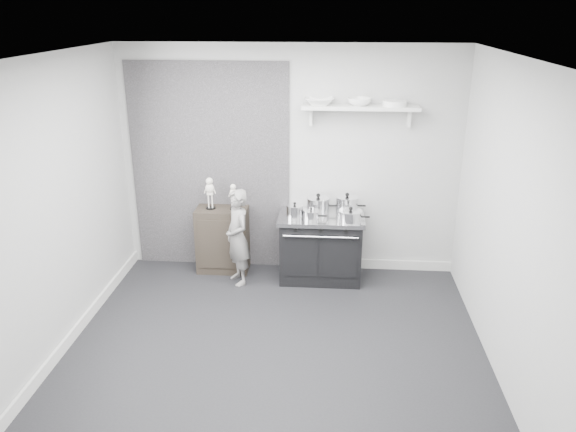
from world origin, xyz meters
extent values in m
plane|color=black|center=(0.00, 0.00, 0.00)|extent=(4.00, 4.00, 0.00)
cube|color=#B5B5B3|center=(0.00, 1.80, 1.35)|extent=(4.00, 0.02, 2.70)
cube|color=#B5B5B3|center=(0.00, -1.80, 1.35)|extent=(4.00, 0.02, 2.70)
cube|color=#B5B5B3|center=(-2.00, 0.00, 1.35)|extent=(0.02, 3.60, 2.70)
cube|color=#B5B5B3|center=(2.00, 0.00, 1.35)|extent=(0.02, 3.60, 2.70)
cube|color=silver|center=(0.00, 0.00, 2.70)|extent=(4.00, 3.60, 0.02)
cube|color=black|center=(-0.95, 1.79, 1.25)|extent=(1.90, 0.02, 2.50)
cube|color=silver|center=(1.00, 1.78, 0.06)|extent=(2.00, 0.03, 0.12)
cube|color=silver|center=(-1.98, 0.00, 0.06)|extent=(0.03, 3.60, 0.12)
cube|color=silver|center=(0.80, 1.67, 2.02)|extent=(1.30, 0.26, 0.04)
cube|color=silver|center=(0.25, 1.74, 1.90)|extent=(0.03, 0.12, 0.20)
cube|color=silver|center=(1.35, 1.74, 1.90)|extent=(0.03, 0.12, 0.20)
cube|color=black|center=(0.40, 1.48, 0.37)|extent=(0.94, 0.56, 0.75)
cube|color=silver|center=(0.40, 1.48, 0.77)|extent=(0.99, 0.60, 0.05)
cube|color=black|center=(0.17, 1.20, 0.39)|extent=(0.39, 0.02, 0.49)
cube|color=black|center=(0.62, 1.20, 0.39)|extent=(0.39, 0.02, 0.49)
cylinder|color=silver|center=(0.40, 1.17, 0.66)|extent=(0.84, 0.02, 0.02)
cylinder|color=black|center=(0.12, 1.18, 0.73)|extent=(0.04, 0.03, 0.04)
cylinder|color=black|center=(0.40, 1.18, 0.73)|extent=(0.04, 0.03, 0.04)
cylinder|color=black|center=(0.68, 1.18, 0.73)|extent=(0.04, 0.03, 0.04)
cube|color=black|center=(-0.80, 1.61, 0.40)|extent=(0.62, 0.36, 0.80)
imported|color=slate|center=(-0.56, 1.29, 0.57)|extent=(0.45, 0.50, 1.14)
cylinder|color=silver|center=(0.09, 1.37, 0.87)|extent=(0.19, 0.19, 0.15)
cylinder|color=silver|center=(0.09, 1.37, 0.95)|extent=(0.20, 0.20, 0.01)
sphere|color=black|center=(0.09, 1.37, 0.98)|extent=(0.03, 0.03, 0.03)
cylinder|color=black|center=(0.23, 1.37, 0.87)|extent=(0.10, 0.02, 0.02)
cylinder|color=silver|center=(0.35, 1.60, 0.88)|extent=(0.27, 0.27, 0.17)
cylinder|color=silver|center=(0.35, 1.60, 0.97)|extent=(0.28, 0.28, 0.01)
sphere|color=black|center=(0.35, 1.60, 1.00)|extent=(0.05, 0.05, 0.05)
cylinder|color=black|center=(0.53, 1.60, 0.88)|extent=(0.10, 0.02, 0.02)
cylinder|color=silver|center=(0.69, 1.60, 0.89)|extent=(0.26, 0.26, 0.19)
cylinder|color=silver|center=(0.69, 1.60, 0.99)|extent=(0.27, 0.27, 0.01)
sphere|color=black|center=(0.69, 1.60, 1.02)|extent=(0.05, 0.05, 0.05)
cylinder|color=black|center=(0.86, 1.60, 0.89)|extent=(0.10, 0.02, 0.02)
cylinder|color=silver|center=(0.73, 1.33, 0.85)|extent=(0.25, 0.25, 0.11)
cylinder|color=silver|center=(0.73, 1.33, 0.92)|extent=(0.26, 0.26, 0.01)
sphere|color=black|center=(0.73, 1.33, 0.95)|extent=(0.05, 0.05, 0.05)
cylinder|color=black|center=(0.89, 1.33, 0.85)|extent=(0.10, 0.02, 0.02)
cylinder|color=silver|center=(0.28, 1.34, 0.85)|extent=(0.18, 0.18, 0.10)
cylinder|color=silver|center=(0.28, 1.34, 0.90)|extent=(0.18, 0.18, 0.01)
sphere|color=black|center=(0.28, 1.34, 0.93)|extent=(0.03, 0.03, 0.03)
cylinder|color=black|center=(0.41, 1.34, 0.85)|extent=(0.10, 0.02, 0.02)
imported|color=white|center=(0.34, 1.67, 2.08)|extent=(0.33, 0.33, 0.08)
imported|color=white|center=(0.79, 1.67, 2.08)|extent=(0.26, 0.26, 0.08)
cylinder|color=white|center=(1.17, 1.67, 2.07)|extent=(0.27, 0.27, 0.06)
camera|label=1|loc=(0.49, -4.61, 3.07)|focal=35.00mm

